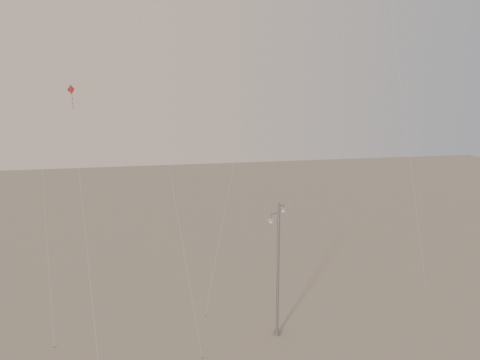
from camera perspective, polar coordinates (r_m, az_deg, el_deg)
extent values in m
plane|color=gray|center=(32.01, 0.79, -20.14)|extent=(160.00, 160.00, 0.00)
cylinder|color=gray|center=(33.84, 4.53, -18.06)|extent=(0.44, 0.44, 0.30)
cylinder|color=gray|center=(31.94, 4.65, -11.05)|extent=(0.18, 0.18, 9.19)
cylinder|color=gray|center=(30.53, 4.78, -2.92)|extent=(0.14, 0.14, 0.18)
cylinder|color=gray|center=(30.77, 5.04, -3.11)|extent=(0.44, 0.36, 0.07)
cylinder|color=gray|center=(31.01, 5.29, -3.29)|extent=(0.06, 0.06, 0.30)
ellipsoid|color=#AAAAA5|center=(31.05, 5.29, -3.56)|extent=(0.52, 0.52, 0.18)
cylinder|color=gray|center=(30.52, 4.29, -4.08)|extent=(0.60, 0.23, 0.07)
cylinder|color=gray|center=(30.42, 3.81, -4.52)|extent=(0.06, 0.06, 0.40)
ellipsoid|color=#AAAAA5|center=(30.47, 3.80, -4.88)|extent=(0.52, 0.52, 0.18)
cylinder|color=beige|center=(37.87, -23.39, 7.27)|extent=(2.42, 14.64, 29.35)
cylinder|color=gray|center=(34.53, -21.70, -18.39)|extent=(0.06, 0.06, 0.10)
cylinder|color=beige|center=(30.00, -8.83, 2.74)|extent=(3.15, 6.36, 24.55)
cylinder|color=gray|center=(31.33, -4.63, -20.82)|extent=(0.06, 0.06, 0.10)
cylinder|color=beige|center=(37.22, 1.75, 15.19)|extent=(9.37, 7.88, 38.57)
cylinder|color=gray|center=(36.21, -4.27, -16.19)|extent=(0.06, 0.06, 0.10)
cube|color=maroon|center=(37.66, -19.92, 10.33)|extent=(0.59, 0.43, 0.67)
cylinder|color=maroon|center=(37.80, -19.75, 9.00)|extent=(0.07, 0.19, 1.16)
cylinder|color=beige|center=(31.32, -18.47, -4.84)|extent=(2.28, 14.65, 16.54)
cylinder|color=beige|center=(39.97, 19.69, 4.94)|extent=(4.13, 2.25, 25.57)
cylinder|color=gray|center=(43.25, 21.77, -12.34)|extent=(0.06, 0.06, 0.10)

